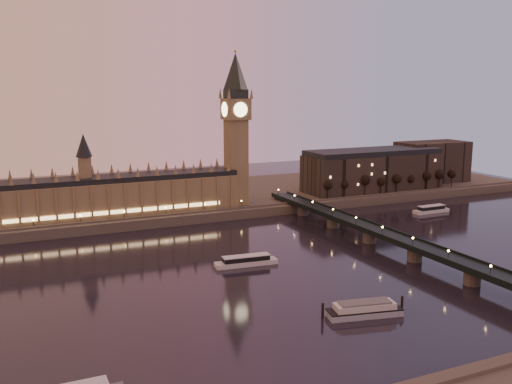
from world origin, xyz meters
The scene contains 18 objects.
ground centered at (0.00, 0.00, 0.00)m, with size 700.00×700.00×0.00m, color black.
far_embankment centered at (30.00, 165.00, 3.00)m, with size 560.00×130.00×6.00m, color #423D35.
palace_of_westminster centered at (-40.12, 120.99, 21.71)m, with size 180.00×26.62×52.00m.
big_ben centered at (53.99, 120.99, 63.95)m, with size 17.68×17.68×104.00m.
westminster_bridge centered at (91.61, 0.00, 5.52)m, with size 13.20×260.00×15.30m.
city_block centered at (194.94, 130.93, 22.24)m, with size 155.00×45.00×34.00m.
bare_tree_0 centered at (120.74, 109.00, 16.43)m, with size 6.86×6.86×13.94m.
bare_tree_1 centered at (135.51, 109.00, 16.43)m, with size 6.86×6.86×13.94m.
bare_tree_2 centered at (150.27, 109.00, 16.43)m, with size 6.86×6.86×13.94m.
bare_tree_3 centered at (165.03, 109.00, 16.43)m, with size 6.86×6.86×13.94m.
bare_tree_4 centered at (179.80, 109.00, 16.43)m, with size 6.86×6.86×13.94m.
bare_tree_5 centered at (194.56, 109.00, 16.43)m, with size 6.86×6.86×13.94m.
bare_tree_6 centered at (209.32, 109.00, 16.43)m, with size 6.86×6.86×13.94m.
bare_tree_7 centered at (224.08, 109.00, 16.43)m, with size 6.86×6.86×13.94m.
bare_tree_8 centered at (238.85, 109.00, 16.43)m, with size 6.86×6.86×13.94m.
cruise_boat_a centered at (12.56, 9.98, 2.18)m, with size 31.49×9.66×4.96m.
cruise_boat_b centered at (176.52, 64.39, 2.21)m, with size 27.38×7.42×5.03m.
moored_barge centered at (28.41, -66.00, 2.59)m, with size 32.82×13.84×6.14m.
Camera 1 is at (-94.80, -234.94, 86.31)m, focal length 40.00 mm.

